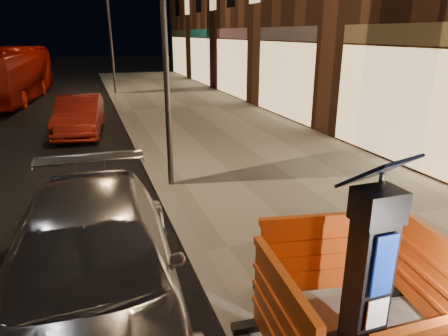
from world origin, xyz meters
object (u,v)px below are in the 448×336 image
object	(u,v)px
car_silver	(97,321)
bus_doubledecker	(15,101)
parking_kiosk	(370,266)
barrier_bldgside	(438,286)
car_red	(82,134)
barrier_back	(315,257)
barrier_kerbside	(281,325)

from	to	relation	value
car_silver	bus_doubledecker	xyz separation A→B (m)	(-3.32, 18.64, 0.00)
parking_kiosk	barrier_bldgside	distance (m)	1.05
car_red	barrier_back	bearing A→B (deg)	-69.31
barrier_back	car_red	size ratio (longest dim) A/B	0.37
car_red	barrier_bldgside	bearing A→B (deg)	-66.10
bus_doubledecker	parking_kiosk	bearing A→B (deg)	-67.14
barrier_back	bus_doubledecker	size ratio (longest dim) A/B	0.15
barrier_back	barrier_bldgside	size ratio (longest dim) A/B	1.00
parking_kiosk	car_silver	world-z (taller)	parking_kiosk
barrier_back	bus_doubledecker	distance (m)	20.15
barrier_kerbside	parking_kiosk	bearing A→B (deg)	-85.31
barrier_kerbside	barrier_bldgside	bearing A→B (deg)	-85.31
barrier_kerbside	barrier_back	bearing A→B (deg)	-40.31
barrier_bldgside	parking_kiosk	bearing A→B (deg)	98.69
barrier_kerbside	car_red	distance (m)	11.82
car_red	bus_doubledecker	world-z (taller)	bus_doubledecker
barrier_back	car_red	distance (m)	11.08
barrier_back	barrier_bldgside	world-z (taller)	same
barrier_back	car_silver	xyz separation A→B (m)	(-2.63, 0.59, -0.72)
barrier_kerbside	car_red	xyz separation A→B (m)	(-1.79, 11.66, -0.72)
barrier_back	car_red	world-z (taller)	barrier_back
barrier_back	barrier_bldgside	distance (m)	1.34
car_red	barrier_kerbside	bearing A→B (deg)	-74.93
parking_kiosk	car_silver	bearing A→B (deg)	156.23
parking_kiosk	car_silver	xyz separation A→B (m)	(-2.63, 1.54, -1.17)
barrier_kerbside	barrier_bldgside	size ratio (longest dim) A/B	1.00
barrier_bldgside	car_silver	world-z (taller)	barrier_bldgside
car_silver	parking_kiosk	bearing A→B (deg)	-27.69
barrier_kerbside	bus_doubledecker	bearing A→B (deg)	18.58
parking_kiosk	car_red	distance (m)	12.04
barrier_bldgside	car_silver	xyz separation A→B (m)	(-3.58, 1.54, -0.72)
parking_kiosk	barrier_kerbside	world-z (taller)	parking_kiosk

